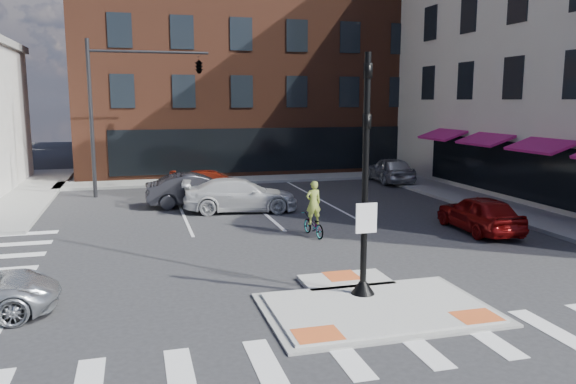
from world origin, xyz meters
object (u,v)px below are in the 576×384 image
object	(u,v)px
red_sedan	(480,213)
bg_car_dark	(196,190)
cyclist	(313,218)
bg_car_silver	(390,170)
bg_car_red	(212,182)
white_pickup	(240,195)

from	to	relation	value
red_sedan	bg_car_dark	world-z (taller)	bg_car_dark
red_sedan	cyclist	size ratio (longest dim) A/B	2.02
red_sedan	bg_car_silver	distance (m)	12.99
bg_car_red	cyclist	size ratio (longest dim) A/B	2.13
red_sedan	bg_car_red	world-z (taller)	red_sedan
white_pickup	bg_car_dark	size ratio (longest dim) A/B	1.09
red_sedan	bg_car_silver	size ratio (longest dim) A/B	0.91
bg_car_silver	cyclist	bearing A→B (deg)	58.37
cyclist	bg_car_dark	bearing A→B (deg)	-71.46
red_sedan	bg_car_dark	size ratio (longest dim) A/B	0.89
cyclist	white_pickup	bearing A→B (deg)	-79.46
red_sedan	bg_car_silver	bearing A→B (deg)	-98.15
white_pickup	bg_car_red	world-z (taller)	white_pickup
bg_car_silver	bg_car_red	size ratio (longest dim) A/B	1.04
bg_car_dark	bg_car_red	xyz separation A→B (m)	(1.16, 3.17, -0.14)
bg_car_dark	bg_car_silver	bearing A→B (deg)	-70.37
bg_car_dark	bg_car_silver	world-z (taller)	bg_car_silver
red_sedan	white_pickup	distance (m)	10.26
white_pickup	cyclist	bearing A→B (deg)	-154.17
bg_car_red	red_sedan	bearing A→B (deg)	-137.62
red_sedan	bg_car_dark	distance (m)	12.78
white_pickup	bg_car_dark	distance (m)	2.55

